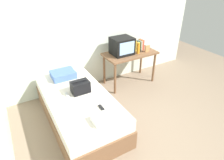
% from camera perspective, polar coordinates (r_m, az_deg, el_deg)
% --- Properties ---
extents(ground_plane, '(8.00, 8.00, 0.00)m').
position_cam_1_polar(ground_plane, '(3.34, 10.78, -15.48)').
color(ground_plane, '#84705B').
extents(wall_back, '(5.20, 0.10, 2.60)m').
position_cam_1_polar(wall_back, '(4.18, -5.63, 15.30)').
color(wall_back, silver).
rests_on(wall_back, ground).
extents(bed, '(1.00, 2.00, 0.53)m').
position_cam_1_polar(bed, '(3.42, -9.65, -8.21)').
color(bed, brown).
rests_on(bed, ground).
extents(desk, '(1.16, 0.60, 0.75)m').
position_cam_1_polar(desk, '(4.34, 5.25, 6.82)').
color(desk, brown).
rests_on(desk, ground).
extents(tv, '(0.44, 0.39, 0.36)m').
position_cam_1_polar(tv, '(4.16, 2.94, 9.95)').
color(tv, black).
rests_on(tv, desk).
extents(water_bottle, '(0.07, 0.07, 0.24)m').
position_cam_1_polar(water_bottle, '(4.24, 7.69, 9.26)').
color(water_bottle, orange).
rests_on(water_bottle, desk).
extents(book_row, '(0.23, 0.17, 0.24)m').
position_cam_1_polar(book_row, '(4.46, 7.63, 10.09)').
color(book_row, gold).
rests_on(book_row, desk).
extents(picture_frame, '(0.11, 0.02, 0.15)m').
position_cam_1_polar(picture_frame, '(4.37, 10.35, 9.02)').
color(picture_frame, '#B27F4C').
rests_on(picture_frame, desk).
extents(pillow, '(0.43, 0.35, 0.12)m').
position_cam_1_polar(pillow, '(3.81, -14.09, 1.58)').
color(pillow, '#4766AD').
rests_on(pillow, bed).
extents(handbag, '(0.30, 0.20, 0.22)m').
position_cam_1_polar(handbag, '(3.28, -9.27, -2.02)').
color(handbag, black).
rests_on(handbag, bed).
extents(magazine, '(0.21, 0.29, 0.01)m').
position_cam_1_polar(magazine, '(3.00, -9.99, -7.83)').
color(magazine, white).
rests_on(magazine, bed).
extents(remote_dark, '(0.04, 0.16, 0.02)m').
position_cam_1_polar(remote_dark, '(2.93, -3.07, -8.16)').
color(remote_dark, black).
rests_on(remote_dark, bed).
extents(remote_silver, '(0.04, 0.14, 0.02)m').
position_cam_1_polar(remote_silver, '(3.28, -12.98, -4.31)').
color(remote_silver, '#B7B7BC').
rests_on(remote_silver, bed).
extents(folded_towel, '(0.28, 0.22, 0.08)m').
position_cam_1_polar(folded_towel, '(2.71, -2.78, -11.21)').
color(folded_towel, white).
rests_on(folded_towel, bed).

